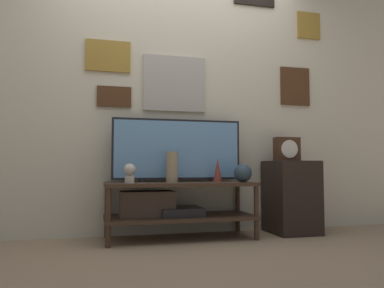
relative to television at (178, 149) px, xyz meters
name	(u,v)px	position (x,y,z in m)	size (l,w,h in m)	color
ground_plane	(188,246)	(0.00, -0.39, -0.77)	(12.00, 12.00, 0.00)	#997F60
wall_back	(174,89)	(0.00, 0.19, 0.59)	(6.40, 0.08, 2.70)	beige
media_console	(169,203)	(-0.10, -0.11, -0.47)	(1.28, 0.49, 0.48)	#422D1E
television	(178,149)	(0.00, 0.00, 0.00)	(1.16, 0.05, 0.56)	black
vase_round_glass	(243,173)	(0.53, -0.21, -0.21)	(0.16, 0.16, 0.16)	#2D4251
vase_tall_ceramic	(172,167)	(-0.08, -0.13, -0.16)	(0.10, 0.10, 0.26)	tan
vase_slim_bronze	(218,170)	(0.33, -0.12, -0.19)	(0.08, 0.08, 0.21)	brown
decorative_bust	(130,172)	(-0.44, -0.19, -0.20)	(0.10, 0.10, 0.16)	beige
side_table	(291,197)	(1.06, -0.09, -0.43)	(0.40, 0.45, 0.67)	black
mantel_clock	(287,149)	(1.05, -0.05, 0.01)	(0.24, 0.11, 0.23)	#422819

